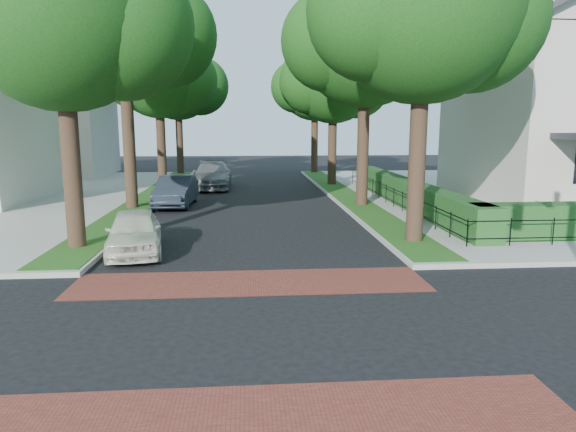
# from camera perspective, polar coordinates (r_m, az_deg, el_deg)

# --- Properties ---
(ground) EXTENTS (120.00, 120.00, 0.00)m
(ground) POSITION_cam_1_polar(r_m,az_deg,el_deg) (10.24, -4.05, -12.74)
(ground) COLOR black
(ground) RESTS_ON ground
(crosswalk_far) EXTENTS (9.00, 2.20, 0.01)m
(crosswalk_far) POSITION_cam_1_polar(r_m,az_deg,el_deg) (13.25, -4.17, -7.37)
(crosswalk_far) COLOR maroon
(crosswalk_far) RESTS_ON ground
(crosswalk_near) EXTENTS (9.00, 2.20, 0.01)m
(crosswalk_near) POSITION_cam_1_polar(r_m,az_deg,el_deg) (7.39, -3.81, -22.31)
(crosswalk_near) COLOR maroon
(crosswalk_near) RESTS_ON ground
(grass_strip_ne) EXTENTS (1.60, 29.80, 0.02)m
(grass_strip_ne) POSITION_cam_1_polar(r_m,az_deg,el_deg) (29.31, 6.23, 2.49)
(grass_strip_ne) COLOR #224814
(grass_strip_ne) RESTS_ON sidewalk_ne
(grass_strip_nw) EXTENTS (1.60, 29.80, 0.02)m
(grass_strip_nw) POSITION_cam_1_polar(r_m,az_deg,el_deg) (29.30, -15.02, 2.20)
(grass_strip_nw) COLOR #224814
(grass_strip_nw) RESTS_ON sidewalk_nw
(tree_right_near) EXTENTS (7.75, 6.67, 10.66)m
(tree_right_near) POSITION_cam_1_polar(r_m,az_deg,el_deg) (17.99, 14.93, 21.45)
(tree_right_near) COLOR black
(tree_right_near) RESTS_ON sidewalk_ne
(tree_right_mid) EXTENTS (8.25, 7.09, 11.22)m
(tree_right_mid) POSITION_cam_1_polar(r_m,az_deg,el_deg) (25.66, 8.75, 18.92)
(tree_right_mid) COLOR black
(tree_right_mid) RESTS_ON sidewalk_ne
(tree_right_far) EXTENTS (7.25, 6.23, 9.74)m
(tree_right_far) POSITION_cam_1_polar(r_m,az_deg,el_deg) (34.27, 5.15, 14.89)
(tree_right_far) COLOR black
(tree_right_far) RESTS_ON sidewalk_ne
(tree_right_back) EXTENTS (7.50, 6.45, 10.20)m
(tree_right_back) POSITION_cam_1_polar(r_m,az_deg,el_deg) (43.18, 3.11, 14.37)
(tree_right_back) COLOR black
(tree_right_back) RESTS_ON sidewalk_ne
(tree_left_near) EXTENTS (7.50, 6.45, 10.20)m
(tree_left_near) POSITION_cam_1_polar(r_m,az_deg,el_deg) (17.83, -23.39, 19.91)
(tree_left_near) COLOR black
(tree_left_near) RESTS_ON sidewalk_nw
(tree_left_mid) EXTENTS (8.00, 6.88, 11.48)m
(tree_left_mid) POSITION_cam_1_polar(r_m,az_deg,el_deg) (25.65, -17.51, 19.40)
(tree_left_mid) COLOR black
(tree_left_mid) RESTS_ON sidewalk_nw
(tree_left_far) EXTENTS (7.00, 6.02, 9.86)m
(tree_left_far) POSITION_cam_1_polar(r_m,az_deg,el_deg) (34.24, -13.99, 15.00)
(tree_left_far) COLOR black
(tree_left_far) RESTS_ON sidewalk_nw
(tree_left_back) EXTENTS (7.75, 6.66, 10.44)m
(tree_left_back) POSITION_cam_1_polar(r_m,az_deg,el_deg) (43.16, -12.00, 14.37)
(tree_left_back) COLOR black
(tree_left_back) RESTS_ON sidewalk_nw
(hedge_main_road) EXTENTS (1.00, 18.00, 1.20)m
(hedge_main_road) POSITION_cam_1_polar(r_m,az_deg,el_deg) (25.84, 12.97, 2.61)
(hedge_main_road) COLOR #143C19
(hedge_main_road) RESTS_ON sidewalk_ne
(fence_main_road) EXTENTS (0.06, 18.00, 0.90)m
(fence_main_road) POSITION_cam_1_polar(r_m,az_deg,el_deg) (25.64, 11.25, 2.28)
(fence_main_road) COLOR black
(fence_main_road) RESTS_ON sidewalk_ne
(house_left_far) EXTENTS (10.00, 9.00, 10.14)m
(house_left_far) POSITION_cam_1_polar(r_m,az_deg,el_deg) (44.25, -25.39, 10.45)
(house_left_far) COLOR beige
(house_left_far) RESTS_ON sidewalk_nw
(parked_car_front) EXTENTS (2.27, 4.25, 1.38)m
(parked_car_front) POSITION_cam_1_polar(r_m,az_deg,el_deg) (16.75, -16.70, -1.68)
(parked_car_front) COLOR silver
(parked_car_front) RESTS_ON ground
(parked_car_middle) EXTENTS (1.81, 4.67, 1.52)m
(parked_car_middle) POSITION_cam_1_polar(r_m,az_deg,el_deg) (26.09, -12.33, 2.72)
(parked_car_middle) COLOR #232A34
(parked_car_middle) RESTS_ON ground
(parked_car_rear) EXTENTS (2.37, 5.80, 1.68)m
(parked_car_rear) POSITION_cam_1_polar(r_m,az_deg,el_deg) (33.26, -8.41, 4.51)
(parked_car_rear) COLOR slate
(parked_car_rear) RESTS_ON ground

